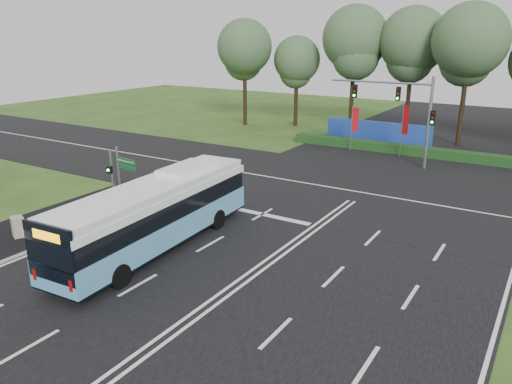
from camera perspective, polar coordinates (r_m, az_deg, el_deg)
ground at (r=23.33m, az=1.32°, el=-7.76°), size 120.00×120.00×0.00m
road_main at (r=23.32m, az=1.32°, el=-7.72°), size 20.00×120.00×0.04m
road_cross at (r=33.52m, az=11.82°, el=-0.05°), size 120.00×14.00×0.05m
bike_path at (r=29.44m, az=-23.40°, el=-3.69°), size 5.00×18.00×0.06m
kerb_strip at (r=27.58m, az=-20.50°, el=-4.68°), size 0.25×18.00×0.12m
city_bus at (r=24.34m, az=-11.35°, el=-2.44°), size 3.35×12.54×3.56m
pedestrian_signal at (r=30.16m, az=-16.14°, el=1.58°), size 0.33×0.43×3.69m
street_sign at (r=28.87m, az=-15.01°, el=2.03°), size 1.56×0.25×4.02m
utility_cabinet at (r=28.33m, az=-25.54°, el=-3.65°), size 0.84×0.78×1.12m
banner_flag_left at (r=44.98m, az=11.18°, el=7.86°), size 0.57×0.18×3.96m
banner_flag_mid at (r=43.52m, az=16.63°, el=7.57°), size 0.61×0.32×4.48m
traffic_light_gantry at (r=40.42m, az=16.81°, el=9.32°), size 8.41×0.28×7.00m
hedge at (r=45.02m, az=17.46°, el=4.52°), size 22.00×1.20×0.80m
blue_hoarding at (r=48.32m, az=13.73°, el=6.54°), size 10.00×0.30×2.20m
eucalyptus_row at (r=50.10m, az=24.29°, el=14.85°), size 54.17×9.48×12.88m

